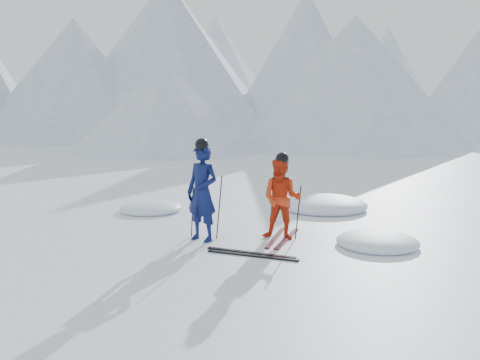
% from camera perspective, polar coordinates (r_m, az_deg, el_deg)
% --- Properties ---
extents(ground, '(160.00, 160.00, 0.00)m').
position_cam_1_polar(ground, '(9.99, 6.61, -7.06)').
color(ground, white).
rests_on(ground, ground).
extents(skier_blue, '(0.78, 0.59, 1.92)m').
position_cam_1_polar(skier_blue, '(9.98, -4.27, -1.42)').
color(skier_blue, '#0B1446').
rests_on(skier_blue, ground).
extents(skier_red, '(0.86, 0.70, 1.63)m').
position_cam_1_polar(skier_red, '(10.12, 4.70, -2.11)').
color(skier_red, red).
rests_on(skier_red, ground).
extents(pole_blue_left, '(0.13, 0.09, 1.28)m').
position_cam_1_polar(pole_blue_left, '(10.30, -5.35, -2.95)').
color(pole_blue_left, black).
rests_on(pole_blue_left, ground).
extents(pole_blue_right, '(0.13, 0.08, 1.28)m').
position_cam_1_polar(pole_blue_right, '(10.14, -2.35, -3.09)').
color(pole_blue_right, black).
rests_on(pole_blue_right, ground).
extents(pole_red_left, '(0.11, 0.09, 1.09)m').
position_cam_1_polar(pole_red_left, '(10.50, 3.57, -3.25)').
color(pole_red_left, black).
rests_on(pole_red_left, ground).
extents(pole_red_right, '(0.11, 0.08, 1.09)m').
position_cam_1_polar(pole_red_right, '(10.22, 6.55, -3.59)').
color(pole_red_right, black).
rests_on(pole_red_right, ground).
extents(ski_worn_left, '(0.33, 1.70, 0.03)m').
position_cam_1_polar(ski_worn_left, '(10.33, 4.02, -6.45)').
color(ski_worn_left, black).
rests_on(ski_worn_left, ground).
extents(ski_worn_right, '(0.21, 1.70, 0.03)m').
position_cam_1_polar(ski_worn_right, '(10.25, 5.29, -6.57)').
color(ski_worn_right, black).
rests_on(ski_worn_right, ground).
extents(ski_loose_a, '(1.70, 0.11, 0.03)m').
position_cam_1_polar(ski_loose_a, '(9.22, 1.17, -8.17)').
color(ski_loose_a, black).
rests_on(ski_loose_a, ground).
extents(ski_loose_b, '(1.70, 0.13, 0.03)m').
position_cam_1_polar(ski_loose_b, '(9.05, 1.40, -8.48)').
color(ski_loose_b, black).
rests_on(ski_loose_b, ground).
extents(snow_lumps, '(9.45, 6.39, 0.50)m').
position_cam_1_polar(snow_lumps, '(12.39, 7.07, -4.18)').
color(snow_lumps, white).
rests_on(snow_lumps, ground).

